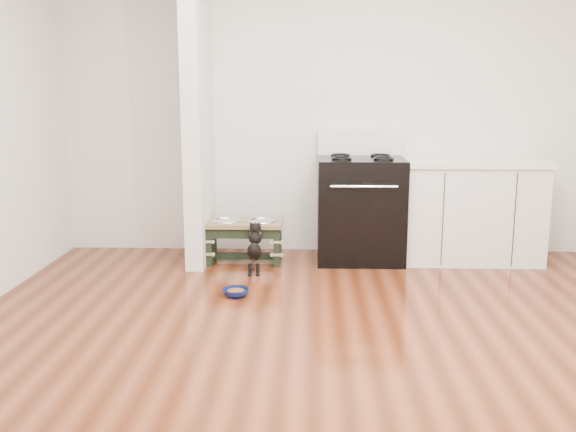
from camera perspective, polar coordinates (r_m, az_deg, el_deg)
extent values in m
plane|color=#491E0D|center=(3.82, 4.91, -12.28)|extent=(5.00, 5.00, 0.00)
plane|color=silver|center=(6.00, 3.96, 9.60)|extent=(5.00, 0.00, 5.00)
plane|color=silver|center=(1.03, 12.92, 1.31)|extent=(5.00, 0.00, 5.00)
cube|color=silver|center=(5.68, -8.00, 9.43)|extent=(0.15, 0.80, 2.70)
cube|color=black|center=(5.76, 6.44, 0.59)|extent=(0.76, 0.65, 0.92)
cube|color=black|center=(5.47, 6.67, -0.63)|extent=(0.58, 0.02, 0.50)
cylinder|color=silver|center=(5.38, 6.78, 2.62)|extent=(0.56, 0.02, 0.02)
cube|color=white|center=(5.96, 6.36, 6.47)|extent=(0.76, 0.08, 0.22)
torus|color=black|center=(5.55, 4.79, 5.13)|extent=(0.18, 0.18, 0.02)
torus|color=black|center=(5.58, 8.50, 5.07)|extent=(0.18, 0.18, 0.02)
torus|color=black|center=(5.82, 4.66, 5.42)|extent=(0.18, 0.18, 0.02)
torus|color=black|center=(5.85, 8.20, 5.37)|extent=(0.18, 0.18, 0.02)
cube|color=silver|center=(5.95, 15.86, 0.26)|extent=(1.20, 0.60, 0.86)
cube|color=silver|center=(5.88, 16.10, 4.62)|extent=(1.24, 0.64, 0.05)
cube|color=black|center=(5.79, 16.26, -3.92)|extent=(1.20, 0.06, 0.10)
cube|color=black|center=(5.75, -6.86, -2.44)|extent=(0.06, 0.33, 0.33)
cube|color=black|center=(5.69, -0.92, -2.51)|extent=(0.06, 0.33, 0.33)
cube|color=black|center=(5.54, -4.08, -1.58)|extent=(0.54, 0.03, 0.08)
cube|color=black|center=(5.74, -3.89, -3.56)|extent=(0.54, 0.06, 0.06)
cube|color=brown|center=(5.67, -3.93, -0.65)|extent=(0.68, 0.36, 0.04)
cylinder|color=silver|center=(5.69, -5.51, -0.62)|extent=(0.23, 0.23, 0.04)
cylinder|color=silver|center=(5.65, -2.34, -0.65)|extent=(0.23, 0.23, 0.04)
torus|color=silver|center=(5.68, -5.52, -0.40)|extent=(0.26, 0.26, 0.02)
torus|color=silver|center=(5.65, -2.34, -0.43)|extent=(0.26, 0.26, 0.02)
cylinder|color=black|center=(5.33, -3.40, -4.77)|extent=(0.03, 0.03, 0.10)
cylinder|color=black|center=(5.32, -2.70, -4.78)|extent=(0.03, 0.03, 0.10)
sphere|color=black|center=(5.33, -3.41, -5.21)|extent=(0.04, 0.04, 0.04)
sphere|color=black|center=(5.33, -2.71, -5.22)|extent=(0.04, 0.04, 0.04)
ellipsoid|color=black|center=(5.35, -3.01, -3.20)|extent=(0.12, 0.28, 0.24)
sphere|color=black|center=(5.41, -2.94, -1.96)|extent=(0.11, 0.11, 0.11)
sphere|color=black|center=(5.43, -2.92, -1.12)|extent=(0.10, 0.10, 0.10)
sphere|color=black|center=(5.50, -3.19, -0.97)|extent=(0.03, 0.03, 0.03)
sphere|color=black|center=(5.49, -2.53, -0.98)|extent=(0.03, 0.03, 0.03)
cylinder|color=black|center=(5.27, -3.10, -4.32)|extent=(0.02, 0.08, 0.09)
torus|color=#E44386|center=(5.42, -2.92, -1.54)|extent=(0.09, 0.06, 0.08)
imported|color=#0B174F|center=(4.82, -4.67, -6.79)|extent=(0.24, 0.24, 0.06)
cylinder|color=#552F18|center=(4.82, -4.67, -6.74)|extent=(0.12, 0.12, 0.02)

